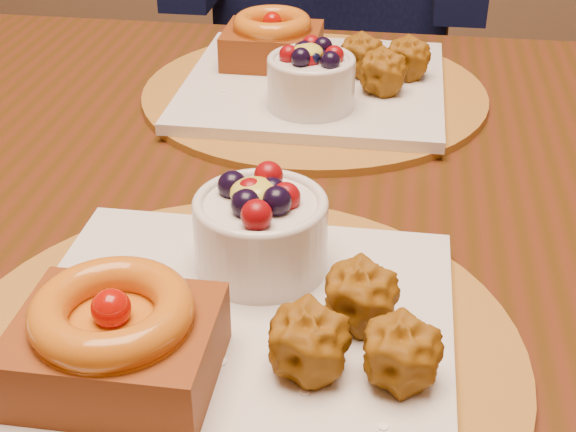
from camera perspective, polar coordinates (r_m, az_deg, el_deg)
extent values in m
cube|color=#3A220A|center=(0.72, -0.27, 0.26)|extent=(1.60, 0.90, 0.04)
cylinder|color=brown|center=(0.53, -3.95, -9.78)|extent=(0.38, 0.38, 0.01)
cube|color=silver|center=(0.52, -3.99, -8.96)|extent=(0.28, 0.28, 0.01)
cube|color=#4D1D07|center=(0.48, -12.06, -9.28)|extent=(0.12, 0.09, 0.04)
torus|color=#B1540A|center=(0.47, -12.44, -6.64)|extent=(0.09, 0.09, 0.02)
sphere|color=#910902|center=(0.47, -12.47, -6.44)|extent=(0.02, 0.02, 0.02)
sphere|color=#8C530A|center=(0.52, 5.10, -5.66)|extent=(0.05, 0.05, 0.05)
sphere|color=#8C530A|center=(0.48, 1.37, -8.98)|extent=(0.05, 0.05, 0.05)
sphere|color=#8C530A|center=(0.48, 7.97, -9.52)|extent=(0.05, 0.05, 0.05)
cylinder|color=silver|center=(0.56, -1.94, -1.38)|extent=(0.09, 0.09, 0.05)
torus|color=silver|center=(0.55, -1.99, 0.91)|extent=(0.09, 0.09, 0.01)
ellipsoid|color=gold|center=(0.55, -2.42, 1.67)|extent=(0.03, 0.03, 0.02)
cylinder|color=brown|center=(0.90, 1.88, 8.76)|extent=(0.38, 0.38, 0.01)
cube|color=silver|center=(0.90, 1.89, 9.35)|extent=(0.28, 0.28, 0.01)
cube|color=#4D1D07|center=(0.94, -1.11, 12.00)|extent=(0.11, 0.09, 0.04)
torus|color=#B1540A|center=(0.93, -1.13, 13.55)|extent=(0.09, 0.09, 0.02)
sphere|color=#910902|center=(0.93, -1.13, 13.67)|extent=(0.02, 0.02, 0.02)
sphere|color=#8C530A|center=(0.86, 6.68, 9.99)|extent=(0.04, 0.04, 0.04)
sphere|color=#8C530A|center=(0.91, 5.18, 11.18)|extent=(0.04, 0.04, 0.04)
sphere|color=#8C530A|center=(0.90, 8.48, 10.94)|extent=(0.04, 0.04, 0.04)
cylinder|color=silver|center=(0.82, 1.65, 9.40)|extent=(0.09, 0.09, 0.05)
torus|color=silver|center=(0.81, 1.67, 11.02)|extent=(0.09, 0.09, 0.01)
ellipsoid|color=gold|center=(0.81, 1.39, 11.56)|extent=(0.03, 0.03, 0.02)
cube|color=black|center=(1.56, 3.70, 8.00)|extent=(0.55, 0.55, 0.04)
cylinder|color=black|center=(1.50, -3.97, -4.09)|extent=(0.04, 0.04, 0.47)
cylinder|color=black|center=(1.54, 11.57, -3.93)|extent=(0.04, 0.04, 0.47)
cylinder|color=black|center=(1.85, -3.34, 3.31)|extent=(0.04, 0.04, 0.47)
cylinder|color=black|center=(1.88, 9.30, 3.33)|extent=(0.04, 0.04, 0.47)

